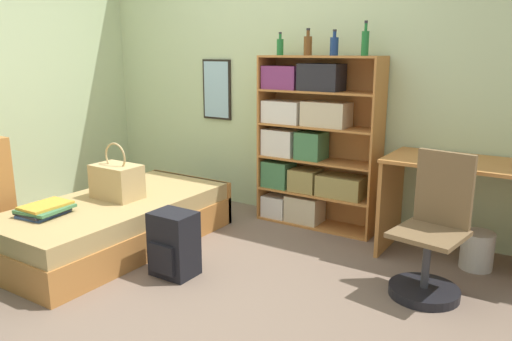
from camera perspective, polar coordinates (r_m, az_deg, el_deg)
ground_plane at (r=3.85m, az=-9.29°, el=-10.31°), size 14.00×14.00×0.00m
wall_back at (r=4.77m, az=2.68°, el=10.59°), size 10.00×0.09×2.60m
bed at (r=4.21m, az=-15.55°, el=-5.74°), size 0.94×1.89×0.38m
handbag at (r=4.16m, az=-15.61°, el=-1.13°), size 0.39×0.25×0.46m
book_stack_on_bed at (r=3.94m, az=-23.03°, el=-4.12°), size 0.34×0.36×0.08m
bookcase at (r=4.46m, az=5.88°, el=3.01°), size 1.09×0.31×1.50m
bottle_green at (r=4.51m, az=2.78°, el=13.98°), size 0.06×0.06×0.20m
bottle_brown at (r=4.37m, az=5.95°, el=14.08°), size 0.07×0.07×0.22m
bottle_clear at (r=4.25m, az=8.93°, el=13.92°), size 0.07×0.07×0.21m
bottle_blue at (r=4.16m, az=12.37°, el=14.12°), size 0.06×0.06×0.27m
desk at (r=3.93m, az=23.54°, el=-2.45°), size 1.24×0.61×0.77m
desk_chair at (r=3.43m, az=19.32°, el=-8.58°), size 0.47×0.47×0.92m
backpack at (r=3.57m, az=-9.39°, el=-8.32°), size 0.30×0.26×0.46m
waste_bin at (r=3.99m, az=23.94°, el=-8.35°), size 0.23×0.23×0.28m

